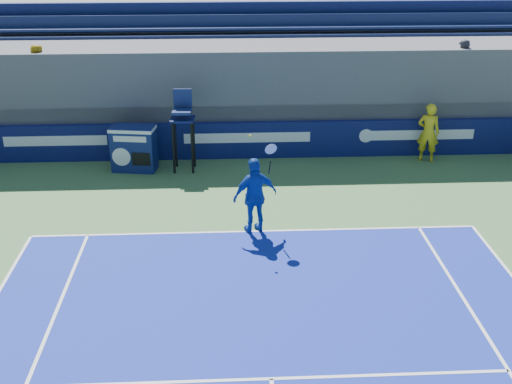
{
  "coord_description": "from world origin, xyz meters",
  "views": [
    {
      "loc": [
        -0.7,
        -2.26,
        7.29
      ],
      "look_at": [
        0.0,
        11.5,
        1.25
      ],
      "focal_mm": 45.0,
      "sensor_mm": 36.0,
      "label": 1
    }
  ],
  "objects_px": {
    "ball_person": "(428,132)",
    "umpire_chair": "(183,122)",
    "match_clock": "(134,147)",
    "tennis_player": "(255,196)"
  },
  "relations": [
    {
      "from": "ball_person",
      "to": "umpire_chair",
      "type": "distance_m",
      "value": 7.64
    },
    {
      "from": "ball_person",
      "to": "match_clock",
      "type": "distance_m",
      "value": 9.14
    },
    {
      "from": "umpire_chair",
      "to": "ball_person",
      "type": "bearing_deg",
      "value": 2.78
    },
    {
      "from": "ball_person",
      "to": "match_clock",
      "type": "xyz_separation_m",
      "value": [
        -9.13,
        -0.33,
        -0.21
      ]
    },
    {
      "from": "ball_person",
      "to": "match_clock",
      "type": "bearing_deg",
      "value": 19.94
    },
    {
      "from": "match_clock",
      "to": "ball_person",
      "type": "bearing_deg",
      "value": 2.05
    },
    {
      "from": "tennis_player",
      "to": "match_clock",
      "type": "bearing_deg",
      "value": 128.72
    },
    {
      "from": "ball_person",
      "to": "umpire_chair",
      "type": "bearing_deg",
      "value": 20.67
    },
    {
      "from": "ball_person",
      "to": "match_clock",
      "type": "height_order",
      "value": "ball_person"
    },
    {
      "from": "ball_person",
      "to": "umpire_chair",
      "type": "xyz_separation_m",
      "value": [
        -7.61,
        -0.37,
        0.58
      ]
    }
  ]
}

